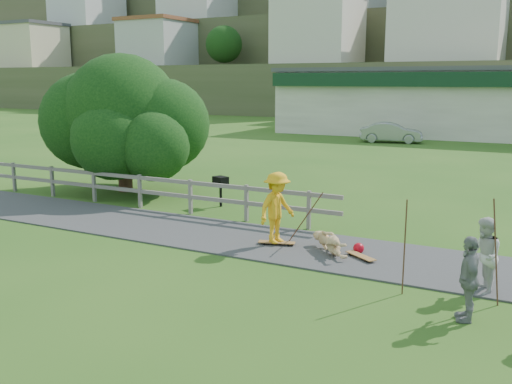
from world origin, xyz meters
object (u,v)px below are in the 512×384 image
spectator_a (484,256)px  spectator_b (468,279)px  skater_fallen (330,243)px  car_silver (391,133)px  bbq (221,192)px  tree (124,140)px  skater_rider (277,212)px

spectator_a → spectator_b: size_ratio=1.00×
skater_fallen → car_silver: bearing=58.3°
spectator_b → car_silver: size_ratio=0.37×
skater_fallen → car_silver: car_silver is taller
car_silver → bbq: bearing=168.7°
car_silver → tree: (-4.44, -21.81, 1.28)m
skater_rider → car_silver: (-3.82, 25.75, -0.23)m
spectator_a → spectator_b: 1.50m
skater_fallen → tree: bearing=114.6°
skater_rider → tree: bearing=80.9°
skater_fallen → bbq: bbq is taller
bbq → skater_rider: bearing=-21.1°
tree → bbq: (4.59, -0.62, -1.45)m
skater_fallen → skater_rider: bearing=136.8°
tree → spectator_b: bearing=-26.2°
spectator_b → bbq: bearing=-139.7°
skater_rider → bbq: skater_rider is taller
skater_fallen → car_silver: size_ratio=0.37×
skater_rider → spectator_a: skater_rider is taller
spectator_a → spectator_b: (-0.08, -1.50, -0.00)m
skater_rider → spectator_a: (4.99, -1.05, -0.14)m
spectator_a → spectator_b: spectator_a is taller
skater_rider → bbq: size_ratio=1.78×
spectator_a → spectator_b: bearing=-21.7°
spectator_b → skater_fallen: bearing=-141.6°
spectator_b → tree: 14.72m
tree → bbq: size_ratio=6.86×
skater_rider → bbq: (-3.66, 3.31, -0.39)m
bbq → tree: bearing=-166.7°
spectator_a → bbq: (-8.65, 4.36, -0.26)m
skater_rider → spectator_b: (4.90, -2.55, -0.14)m
tree → bbq: tree is taller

